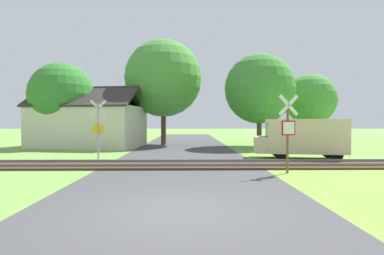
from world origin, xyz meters
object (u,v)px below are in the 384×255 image
at_px(mail_truck, 302,137).
at_px(tree_far, 310,100).
at_px(tree_center, 163,79).
at_px(stop_sign_near, 288,129).
at_px(crossing_sign_far, 98,126).
at_px(house, 89,125).
at_px(tree_right, 259,89).
at_px(tree_left, 62,95).

bearing_deg(mail_truck, tree_far, -14.74).
bearing_deg(tree_center, tree_far, 4.23).
bearing_deg(mail_truck, stop_sign_near, 162.80).
bearing_deg(crossing_sign_far, tree_far, 23.99).
bearing_deg(house, tree_right, 10.16).
relative_size(stop_sign_near, tree_far, 0.49).
xyz_separation_m(house, tree_left, (-2.08, -0.26, 2.45)).
distance_m(tree_center, mail_truck, 14.14).
relative_size(stop_sign_near, crossing_sign_far, 0.97).
bearing_deg(tree_right, tree_left, -178.77).
bearing_deg(tree_right, tree_far, 27.74).
height_order(house, tree_far, tree_far).
height_order(stop_sign_near, crossing_sign_far, crossing_sign_far).
height_order(house, mail_truck, house).
distance_m(tree_left, tree_far, 22.03).
relative_size(tree_right, tree_left, 1.13).
bearing_deg(mail_truck, tree_center, 49.86).
distance_m(stop_sign_near, tree_right, 13.49).
relative_size(crossing_sign_far, house, 0.34).
height_order(tree_left, mail_truck, tree_left).
relative_size(crossing_sign_far, tree_center, 0.35).
bearing_deg(house, mail_truck, -19.51).
relative_size(tree_center, tree_left, 1.36).
distance_m(tree_right, tree_center, 8.48).
height_order(stop_sign_near, tree_right, tree_right).
xyz_separation_m(tree_right, tree_left, (-16.31, -0.35, -0.56)).
height_order(stop_sign_near, tree_far, tree_far).
bearing_deg(tree_left, mail_truck, -25.45).
height_order(crossing_sign_far, mail_truck, crossing_sign_far).
relative_size(stop_sign_near, mail_truck, 0.62).
bearing_deg(tree_far, stop_sign_near, -115.12).
bearing_deg(stop_sign_near, tree_right, -110.61).
distance_m(house, tree_far, 20.07).
bearing_deg(stop_sign_near, mail_truck, -128.89).
relative_size(tree_right, tree_far, 1.18).
xyz_separation_m(house, mail_truck, (14.64, -8.22, -0.58)).
bearing_deg(tree_right, mail_truck, -87.16).
distance_m(house, tree_left, 3.22).
bearing_deg(stop_sign_near, crossing_sign_far, -37.29).
bearing_deg(tree_center, tree_right, -12.88).
xyz_separation_m(tree_left, mail_truck, (16.72, -7.96, -3.03)).
bearing_deg(crossing_sign_far, tree_right, 27.43).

